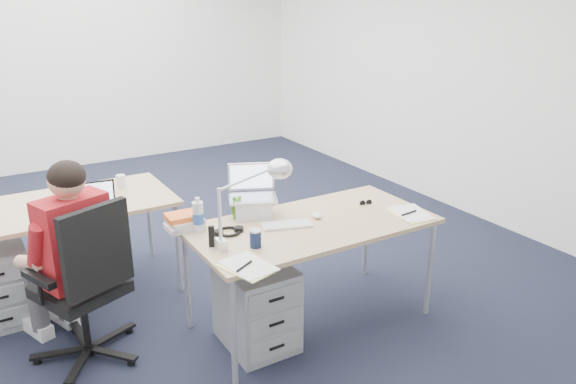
{
  "coord_description": "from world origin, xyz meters",
  "views": [
    {
      "loc": [
        -1.37,
        -3.98,
        2.15
      ],
      "look_at": [
        0.5,
        -0.86,
        0.85
      ],
      "focal_mm": 35.0,
      "sensor_mm": 36.0,
      "label": 1
    }
  ],
  "objects_px": {
    "desk_near": "(312,229)",
    "desk_lamp": "(244,204)",
    "water_bottle": "(198,215)",
    "seated_person": "(66,257)",
    "sunglasses": "(366,203)",
    "dark_laptop": "(96,197)",
    "bear_figurine": "(237,207)",
    "desk_far": "(58,211)",
    "wireless_keyboard": "(287,225)",
    "book_stack": "(184,221)",
    "cordless_phone": "(211,236)",
    "office_chair": "(87,315)",
    "silver_laptop": "(253,192)",
    "far_cup": "(121,181)",
    "computer_mouse": "(317,215)",
    "drawer_pedestal_near": "(256,305)",
    "headphones": "(229,231)",
    "can_koozie": "(255,238)"
  },
  "relations": [
    {
      "from": "desk_near",
      "to": "desk_lamp",
      "type": "relative_size",
      "value": 3.13
    },
    {
      "from": "water_bottle",
      "to": "seated_person",
      "type": "bearing_deg",
      "value": 160.66
    },
    {
      "from": "sunglasses",
      "to": "dark_laptop",
      "type": "height_order",
      "value": "dark_laptop"
    },
    {
      "from": "desk_near",
      "to": "dark_laptop",
      "type": "bearing_deg",
      "value": 141.19
    },
    {
      "from": "bear_figurine",
      "to": "desk_lamp",
      "type": "relative_size",
      "value": 0.31
    },
    {
      "from": "water_bottle",
      "to": "dark_laptop",
      "type": "xyz_separation_m",
      "value": [
        -0.47,
        0.68,
        -0.01
      ]
    },
    {
      "from": "desk_far",
      "to": "wireless_keyboard",
      "type": "height_order",
      "value": "wireless_keyboard"
    },
    {
      "from": "book_stack",
      "to": "cordless_phone",
      "type": "relative_size",
      "value": 1.7
    },
    {
      "from": "water_bottle",
      "to": "office_chair",
      "type": "bearing_deg",
      "value": 172.07
    },
    {
      "from": "cordless_phone",
      "to": "silver_laptop",
      "type": "bearing_deg",
      "value": 54.2
    },
    {
      "from": "bear_figurine",
      "to": "cordless_phone",
      "type": "distance_m",
      "value": 0.45
    },
    {
      "from": "wireless_keyboard",
      "to": "far_cup",
      "type": "distance_m",
      "value": 1.48
    },
    {
      "from": "silver_laptop",
      "to": "bear_figurine",
      "type": "relative_size",
      "value": 2.1
    },
    {
      "from": "desk_near",
      "to": "dark_laptop",
      "type": "height_order",
      "value": "dark_laptop"
    },
    {
      "from": "bear_figurine",
      "to": "desk_near",
      "type": "bearing_deg",
      "value": -36.89
    },
    {
      "from": "desk_near",
      "to": "seated_person",
      "type": "xyz_separation_m",
      "value": [
        -1.45,
        0.52,
        -0.05
      ]
    },
    {
      "from": "desk_far",
      "to": "cordless_phone",
      "type": "bearing_deg",
      "value": -61.26
    },
    {
      "from": "water_bottle",
      "to": "dark_laptop",
      "type": "height_order",
      "value": "water_bottle"
    },
    {
      "from": "cordless_phone",
      "to": "water_bottle",
      "type": "bearing_deg",
      "value": 104.23
    },
    {
      "from": "desk_far",
      "to": "computer_mouse",
      "type": "height_order",
      "value": "computer_mouse"
    },
    {
      "from": "desk_near",
      "to": "far_cup",
      "type": "xyz_separation_m",
      "value": [
        -0.87,
        1.35,
        0.1
      ]
    },
    {
      "from": "office_chair",
      "to": "computer_mouse",
      "type": "xyz_separation_m",
      "value": [
        1.47,
        -0.29,
        0.45
      ]
    },
    {
      "from": "wireless_keyboard",
      "to": "cordless_phone",
      "type": "xyz_separation_m",
      "value": [
        -0.54,
        -0.04,
        0.06
      ]
    },
    {
      "from": "drawer_pedestal_near",
      "to": "book_stack",
      "type": "xyz_separation_m",
      "value": [
        -0.3,
        0.38,
        0.51
      ]
    },
    {
      "from": "book_stack",
      "to": "cordless_phone",
      "type": "distance_m",
      "value": 0.34
    },
    {
      "from": "cordless_phone",
      "to": "desk_near",
      "type": "bearing_deg",
      "value": 18.97
    },
    {
      "from": "dark_laptop",
      "to": "desk_far",
      "type": "bearing_deg",
      "value": 133.67
    },
    {
      "from": "desk_far",
      "to": "cordless_phone",
      "type": "relative_size",
      "value": 12.17
    },
    {
      "from": "wireless_keyboard",
      "to": "sunglasses",
      "type": "distance_m",
      "value": 0.68
    },
    {
      "from": "desk_near",
      "to": "desk_lamp",
      "type": "bearing_deg",
      "value": -173.46
    },
    {
      "from": "sunglasses",
      "to": "desk_lamp",
      "type": "relative_size",
      "value": 0.19
    },
    {
      "from": "computer_mouse",
      "to": "book_stack",
      "type": "xyz_separation_m",
      "value": [
        -0.82,
        0.28,
        0.03
      ]
    },
    {
      "from": "wireless_keyboard",
      "to": "book_stack",
      "type": "distance_m",
      "value": 0.65
    },
    {
      "from": "drawer_pedestal_near",
      "to": "dark_laptop",
      "type": "relative_size",
      "value": 1.96
    },
    {
      "from": "sunglasses",
      "to": "seated_person",
      "type": "bearing_deg",
      "value": 179.08
    },
    {
      "from": "desk_far",
      "to": "headphones",
      "type": "distance_m",
      "value": 1.37
    },
    {
      "from": "desk_lamp",
      "to": "dark_laptop",
      "type": "height_order",
      "value": "desk_lamp"
    },
    {
      "from": "seated_person",
      "to": "bear_figurine",
      "type": "relative_size",
      "value": 7.86
    },
    {
      "from": "seated_person",
      "to": "book_stack",
      "type": "relative_size",
      "value": 5.61
    },
    {
      "from": "desk_lamp",
      "to": "desk_far",
      "type": "bearing_deg",
      "value": 117.93
    },
    {
      "from": "desk_lamp",
      "to": "dark_laptop",
      "type": "distance_m",
      "value": 1.18
    },
    {
      "from": "silver_laptop",
      "to": "can_koozie",
      "type": "distance_m",
      "value": 0.51
    },
    {
      "from": "computer_mouse",
      "to": "desk_lamp",
      "type": "xyz_separation_m",
      "value": [
        -0.6,
        -0.12,
        0.24
      ]
    },
    {
      "from": "can_koozie",
      "to": "wireless_keyboard",
      "type": "bearing_deg",
      "value": 29.07
    },
    {
      "from": "water_bottle",
      "to": "cordless_phone",
      "type": "xyz_separation_m",
      "value": [
        -0.02,
        -0.25,
        -0.05
      ]
    },
    {
      "from": "wireless_keyboard",
      "to": "bear_figurine",
      "type": "height_order",
      "value": "bear_figurine"
    },
    {
      "from": "can_koozie",
      "to": "desk_lamp",
      "type": "relative_size",
      "value": 0.22
    },
    {
      "from": "desk_near",
      "to": "drawer_pedestal_near",
      "type": "height_order",
      "value": "desk_near"
    },
    {
      "from": "dark_laptop",
      "to": "desk_lamp",
      "type": "bearing_deg",
      "value": -51.25
    },
    {
      "from": "office_chair",
      "to": "book_stack",
      "type": "xyz_separation_m",
      "value": [
        0.65,
        -0.01,
        0.48
      ]
    }
  ]
}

